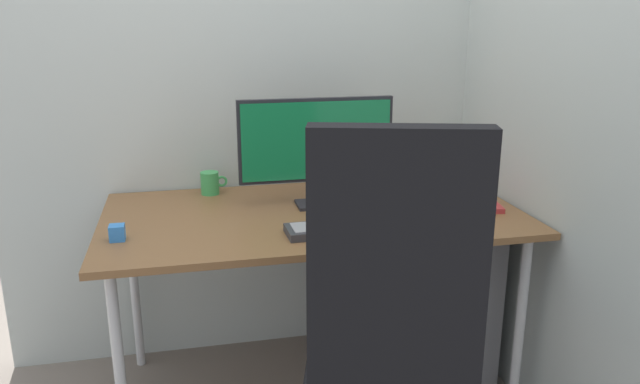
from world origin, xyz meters
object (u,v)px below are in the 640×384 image
(notebook, at_px, (479,205))
(monitor, at_px, (316,143))
(office_chair, at_px, (390,340))
(coffee_mug, at_px, (210,183))
(filing_cabinet, at_px, (428,295))
(desk_clamp_accessory, at_px, (117,233))
(keyboard, at_px, (355,227))
(pen_holder, at_px, (446,180))
(mouse, at_px, (456,220))

(notebook, bearing_deg, monitor, 173.89)
(office_chair, xyz_separation_m, coffee_mug, (-0.41, 1.08, 0.17))
(filing_cabinet, bearing_deg, desk_clamp_accessory, -169.54)
(keyboard, xyz_separation_m, notebook, (0.53, 0.15, -0.01))
(monitor, relative_size, desk_clamp_accessory, 11.36)
(pen_holder, distance_m, coffee_mug, 0.97)
(monitor, bearing_deg, keyboard, -78.19)
(coffee_mug, bearing_deg, desk_clamp_accessory, -124.24)
(monitor, xyz_separation_m, coffee_mug, (-0.39, 0.24, -0.20))
(monitor, xyz_separation_m, pen_holder, (0.56, 0.05, -0.19))
(filing_cabinet, bearing_deg, notebook, -50.58)
(monitor, distance_m, desk_clamp_accessory, 0.79)
(monitor, bearing_deg, desk_clamp_accessory, -161.71)
(office_chair, distance_m, coffee_mug, 1.17)
(filing_cabinet, xyz_separation_m, pen_holder, (0.08, 0.07, 0.48))
(keyboard, distance_m, mouse, 0.37)
(desk_clamp_accessory, bearing_deg, office_chair, -39.15)
(office_chair, bearing_deg, pen_holder, 58.89)
(mouse, xyz_separation_m, desk_clamp_accessory, (-1.15, 0.10, 0.01))
(mouse, bearing_deg, keyboard, 170.31)
(notebook, distance_m, coffee_mug, 1.07)
(office_chair, bearing_deg, coffee_mug, 111.03)
(mouse, relative_size, coffee_mug, 0.97)
(keyboard, xyz_separation_m, mouse, (0.37, -0.02, 0.00))
(office_chair, xyz_separation_m, pen_holder, (0.54, 0.89, 0.17))
(keyboard, xyz_separation_m, coffee_mug, (-0.46, 0.56, 0.03))
(pen_holder, relative_size, desk_clamp_accessory, 3.53)
(notebook, height_order, coffee_mug, coffee_mug)
(notebook, relative_size, coffee_mug, 1.52)
(office_chair, relative_size, keyboard, 2.60)
(pen_holder, xyz_separation_m, notebook, (0.04, -0.22, -0.04))
(office_chair, distance_m, mouse, 0.67)
(monitor, relative_size, coffee_mug, 5.43)
(monitor, height_order, coffee_mug, monitor)
(mouse, height_order, pen_holder, pen_holder)
(office_chair, distance_m, pen_holder, 1.06)
(keyboard, bearing_deg, monitor, 101.81)
(filing_cabinet, height_order, desk_clamp_accessory, desk_clamp_accessory)
(office_chair, height_order, keyboard, office_chair)
(keyboard, xyz_separation_m, pen_holder, (0.49, 0.37, 0.04))
(mouse, bearing_deg, monitor, 135.28)
(filing_cabinet, bearing_deg, office_chair, -118.89)
(filing_cabinet, xyz_separation_m, coffee_mug, (-0.87, 0.26, 0.47))
(monitor, distance_m, notebook, 0.66)
(filing_cabinet, relative_size, keyboard, 1.40)
(filing_cabinet, height_order, mouse, mouse)
(mouse, distance_m, desk_clamp_accessory, 1.15)
(coffee_mug, bearing_deg, mouse, -34.76)
(keyboard, relative_size, desk_clamp_accessory, 9.16)
(filing_cabinet, xyz_separation_m, notebook, (0.12, -0.15, 0.43))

